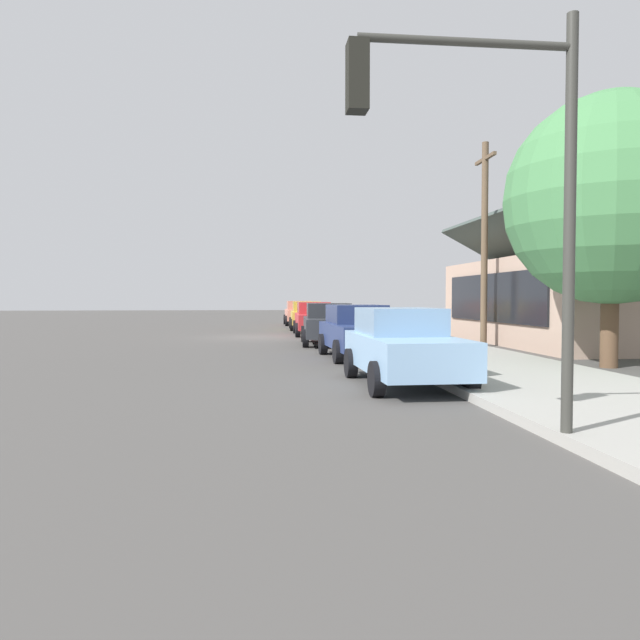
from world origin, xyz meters
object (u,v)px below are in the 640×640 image
(traffic_light_main, at_px, (485,156))
(utility_pole_wooden, at_px, (484,240))
(car_navy, at_px, (358,331))
(fire_hydrant_red, at_px, (368,331))
(car_mustard, at_px, (307,315))
(shade_tree, at_px, (612,200))
(car_coral, at_px, (299,313))
(car_skyblue, at_px, (403,346))
(car_cherry, at_px, (314,318))
(car_charcoal, at_px, (329,323))

(traffic_light_main, height_order, utility_pole_wooden, utility_pole_wooden)
(car_navy, distance_m, traffic_light_main, 11.09)
(car_navy, relative_size, fire_hydrant_red, 6.19)
(traffic_light_main, distance_m, utility_pole_wooden, 15.49)
(fire_hydrant_red, bearing_deg, traffic_light_main, -5.82)
(utility_pole_wooden, bearing_deg, car_mustard, -156.26)
(shade_tree, xyz_separation_m, fire_hydrant_red, (-8.66, -4.69, -3.82))
(car_coral, relative_size, traffic_light_main, 0.86)
(car_skyblue, bearing_deg, car_cherry, 179.82)
(shade_tree, distance_m, traffic_light_main, 9.95)
(car_charcoal, bearing_deg, traffic_light_main, 2.97)
(car_skyblue, bearing_deg, car_mustard, 179.41)
(car_mustard, relative_size, utility_pole_wooden, 0.60)
(car_navy, height_order, car_skyblue, same)
(car_charcoal, bearing_deg, car_coral, -176.78)
(car_cherry, bearing_deg, traffic_light_main, 1.50)
(shade_tree, height_order, traffic_light_main, shade_tree)
(car_charcoal, xyz_separation_m, utility_pole_wooden, (1.67, 5.57, 3.11))
(car_cherry, bearing_deg, car_navy, 3.05)
(car_coral, height_order, shade_tree, shade_tree)
(car_navy, bearing_deg, traffic_light_main, -4.30)
(car_charcoal, height_order, car_navy, same)
(car_coral, relative_size, car_navy, 1.02)
(car_charcoal, relative_size, shade_tree, 0.64)
(car_charcoal, bearing_deg, utility_pole_wooden, 76.58)
(car_mustard, distance_m, car_navy, 16.20)
(car_cherry, height_order, shade_tree, shade_tree)
(car_charcoal, bearing_deg, shade_tree, 39.77)
(car_coral, bearing_deg, car_cherry, 0.35)
(car_cherry, xyz_separation_m, car_charcoal, (5.80, 0.02, 0.00))
(car_charcoal, height_order, utility_pole_wooden, utility_pole_wooden)
(utility_pole_wooden, bearing_deg, car_cherry, -143.19)
(car_mustard, xyz_separation_m, car_skyblue, (21.75, 0.17, -0.00))
(car_charcoal, distance_m, fire_hydrant_red, 1.61)
(car_skyblue, relative_size, fire_hydrant_red, 6.13)
(car_coral, relative_size, fire_hydrant_red, 6.31)
(car_coral, height_order, car_charcoal, same)
(traffic_light_main, height_order, fire_hydrant_red, traffic_light_main)
(car_cherry, xyz_separation_m, car_navy, (11.13, 0.27, -0.00))
(traffic_light_main, bearing_deg, car_mustard, 179.69)
(car_coral, relative_size, car_cherry, 0.92)
(shade_tree, xyz_separation_m, traffic_light_main, (7.61, -6.35, -0.82))
(car_charcoal, height_order, fire_hydrant_red, car_charcoal)
(fire_hydrant_red, bearing_deg, car_navy, -13.51)
(car_cherry, relative_size, utility_pole_wooden, 0.65)
(car_coral, xyz_separation_m, car_cherry, (10.68, -0.04, 0.00))
(car_cherry, relative_size, fire_hydrant_red, 6.86)
(car_mustard, relative_size, traffic_light_main, 0.86)
(car_cherry, relative_size, traffic_light_main, 0.94)
(car_mustard, height_order, car_cherry, same)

